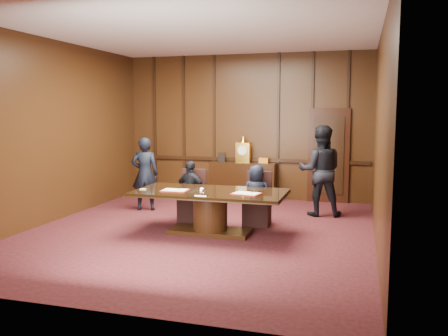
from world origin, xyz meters
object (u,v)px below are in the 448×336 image
at_px(witness_right, 320,171).
at_px(conference_table, 210,205).
at_px(witness_left, 145,174).
at_px(sideboard, 243,179).
at_px(signatory_left, 191,191).
at_px(signatory_right, 257,195).

bearing_deg(witness_right, conference_table, 42.03).
distance_m(witness_left, witness_right, 3.71).
height_order(sideboard, signatory_left, sideboard).
xyz_separation_m(conference_table, witness_right, (1.71, 2.04, 0.41)).
xyz_separation_m(conference_table, witness_left, (-1.96, 1.52, 0.28)).
bearing_deg(conference_table, sideboard, 94.03).
height_order(signatory_right, witness_right, witness_right).
relative_size(sideboard, signatory_right, 1.39).
bearing_deg(signatory_right, conference_table, 53.23).
relative_size(conference_table, witness_right, 1.42).
bearing_deg(witness_left, witness_right, 171.72).
distance_m(conference_table, witness_left, 2.50).
distance_m(conference_table, witness_right, 2.69).
relative_size(sideboard, conference_table, 0.61).
height_order(signatory_left, signatory_right, signatory_left).
bearing_deg(signatory_right, sideboard, -68.46).
bearing_deg(signatory_left, sideboard, -83.61).
bearing_deg(signatory_left, witness_left, -13.01).
xyz_separation_m(signatory_right, witness_right, (1.06, 1.24, 0.35)).
distance_m(signatory_left, witness_right, 2.68).
bearing_deg(signatory_left, conference_table, 144.74).
xyz_separation_m(conference_table, signatory_right, (0.65, 0.80, 0.07)).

